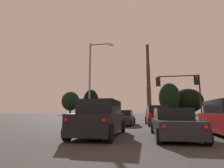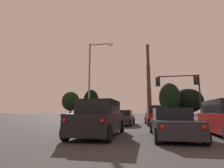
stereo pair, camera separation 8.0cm
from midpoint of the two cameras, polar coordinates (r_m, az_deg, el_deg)
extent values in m
cube|color=#232328|center=(17.35, 3.74, -11.49)|extent=(1.94, 4.65, 0.70)
cube|color=black|center=(17.57, 3.83, -9.42)|extent=(1.69, 2.25, 0.55)
cylinder|color=black|center=(19.38, 1.91, -11.88)|extent=(0.24, 0.65, 0.64)
cylinder|color=black|center=(19.15, 7.22, -11.84)|extent=(0.24, 0.65, 0.64)
cylinder|color=black|center=(15.65, -0.51, -12.52)|extent=(0.24, 0.65, 0.64)
cylinder|color=black|center=(15.38, 6.07, -12.53)|extent=(0.24, 0.65, 0.64)
sphere|color=red|center=(15.19, -0.25, -11.26)|extent=(0.17, 0.17, 0.17)
sphere|color=red|center=(14.96, 5.26, -11.25)|extent=(0.17, 0.17, 0.17)
cube|color=maroon|center=(17.77, 14.52, -10.66)|extent=(2.16, 4.89, 0.95)
cube|color=black|center=(17.88, 14.37, -8.01)|extent=(1.92, 2.88, 0.70)
cylinder|color=black|center=(19.61, 11.05, -11.51)|extent=(0.26, 0.77, 0.76)
cylinder|color=black|center=(19.82, 16.59, -11.27)|extent=(0.26, 0.77, 0.76)
cylinder|color=black|center=(15.77, 12.01, -12.08)|extent=(0.26, 0.77, 0.76)
cylinder|color=black|center=(16.03, 18.86, -11.74)|extent=(0.26, 0.77, 0.76)
sphere|color=red|center=(15.27, 12.71, -10.23)|extent=(0.17, 0.17, 0.17)
sphere|color=red|center=(15.50, 18.54, -9.96)|extent=(0.17, 0.17, 0.17)
cube|color=#232328|center=(9.29, 19.25, -13.01)|extent=(1.84, 4.61, 0.70)
cube|color=black|center=(9.49, 18.81, -9.16)|extent=(1.64, 2.21, 0.55)
cylinder|color=black|center=(11.10, 13.02, -13.64)|extent=(0.22, 0.64, 0.64)
cylinder|color=black|center=(11.33, 22.17, -13.12)|extent=(0.22, 0.64, 0.64)
cylinder|color=black|center=(7.33, 14.84, -15.99)|extent=(0.22, 0.64, 0.64)
cylinder|color=black|center=(7.68, 28.49, -14.88)|extent=(0.22, 0.64, 0.64)
sphere|color=red|center=(6.89, 16.40, -13.36)|extent=(0.17, 0.17, 0.17)
sphere|color=red|center=(7.20, 28.13, -12.47)|extent=(0.17, 0.17, 0.17)
cylinder|color=black|center=(12.37, 27.16, -12.13)|extent=(0.24, 0.77, 0.76)
cube|color=black|center=(9.44, -4.00, -12.46)|extent=(2.03, 4.84, 0.95)
cube|color=black|center=(9.54, -3.75, -7.47)|extent=(1.84, 2.84, 0.70)
cylinder|color=black|center=(11.56, -6.07, -13.34)|extent=(0.24, 0.76, 0.76)
cylinder|color=black|center=(11.16, 3.46, -13.52)|extent=(0.24, 0.76, 0.76)
cylinder|color=black|center=(7.98, -14.57, -14.98)|extent=(0.24, 0.76, 0.76)
cylinder|color=black|center=(7.38, -0.77, -15.76)|extent=(0.24, 0.76, 0.76)
sphere|color=red|center=(7.43, -14.95, -11.45)|extent=(0.17, 0.17, 0.17)
sphere|color=red|center=(6.89, -2.96, -11.94)|extent=(0.17, 0.17, 0.17)
cylinder|color=black|center=(24.48, 26.96, -4.08)|extent=(0.18, 0.18, 5.98)
cylinder|color=black|center=(24.44, 27.47, -10.95)|extent=(0.40, 0.40, 0.10)
cube|color=#282828|center=(24.67, 25.93, 1.25)|extent=(0.34, 0.34, 1.04)
cube|color=black|center=(24.84, 25.81, 1.18)|extent=(0.58, 0.03, 1.25)
sphere|color=red|center=(24.55, 25.99, 2.07)|extent=(0.22, 0.22, 0.22)
sphere|color=#352604|center=(24.49, 26.05, 1.33)|extent=(0.22, 0.22, 0.22)
sphere|color=black|center=(24.44, 26.10, 0.59)|extent=(0.22, 0.22, 0.22)
cylinder|color=black|center=(24.25, 20.76, 2.46)|extent=(5.04, 0.14, 0.14)
sphere|color=black|center=(24.86, 26.48, 2.56)|extent=(0.18, 0.18, 0.18)
cube|color=#282828|center=(23.78, 14.87, 0.82)|extent=(0.34, 0.34, 1.04)
cube|color=black|center=(23.96, 14.84, 0.75)|extent=(0.58, 0.03, 1.25)
sphere|color=red|center=(23.65, 14.88, 1.67)|extent=(0.22, 0.22, 0.22)
sphere|color=#352604|center=(23.59, 14.91, 0.90)|extent=(0.22, 0.22, 0.22)
sphere|color=black|center=(23.54, 14.94, 0.13)|extent=(0.22, 0.22, 0.22)
cylinder|color=slate|center=(19.95, -7.33, 0.59)|extent=(0.20, 0.20, 9.18)
cylinder|color=slate|center=(20.85, -3.76, 12.81)|extent=(2.46, 0.12, 0.12)
sphere|color=slate|center=(21.15, -7.08, 12.53)|extent=(0.20, 0.20, 0.20)
ellipsoid|color=silver|center=(20.56, -0.35, 12.75)|extent=(0.64, 0.36, 0.26)
cylinder|color=#3C2B22|center=(135.97, 12.23, -8.84)|extent=(5.29, 5.29, 3.27)
cylinder|color=#473328|center=(136.38, 12.08, -4.56)|extent=(3.30, 3.30, 17.07)
cylinder|color=#473328|center=(138.75, 11.85, 2.48)|extent=(2.84, 2.84, 17.07)
cylinder|color=#473328|center=(143.13, 11.62, 9.18)|extent=(2.38, 2.38, 17.07)
cylinder|color=#4E382C|center=(145.89, 11.51, 12.24)|extent=(2.66, 2.66, 0.70)
cylinder|color=black|center=(90.64, 23.81, -8.46)|extent=(1.39, 1.39, 2.39)
ellipsoid|color=black|center=(90.81, 23.58, -5.01)|extent=(13.85, 12.47, 11.41)
cylinder|color=black|center=(90.86, 24.25, -8.33)|extent=(0.87, 0.87, 2.71)
ellipsoid|color=black|center=(90.99, 24.05, -5.36)|extent=(8.69, 7.82, 8.96)
cylinder|color=black|center=(84.53, -6.90, -9.22)|extent=(0.74, 0.74, 2.23)
ellipsoid|color=black|center=(84.70, -6.83, -5.61)|extent=(7.37, 6.63, 11.24)
cylinder|color=black|center=(91.25, -13.44, -8.73)|extent=(0.90, 0.90, 3.20)
ellipsoid|color=black|center=(91.42, -13.32, -5.46)|extent=(8.97, 8.07, 9.64)
cylinder|color=black|center=(84.39, 18.54, -8.61)|extent=(0.97, 0.97, 2.84)
ellipsoid|color=black|center=(84.66, 18.32, -4.24)|extent=(9.68, 8.71, 13.43)
camera|label=1|loc=(0.04, -89.95, -0.01)|focal=28.00mm
camera|label=2|loc=(0.04, 90.05, 0.01)|focal=28.00mm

